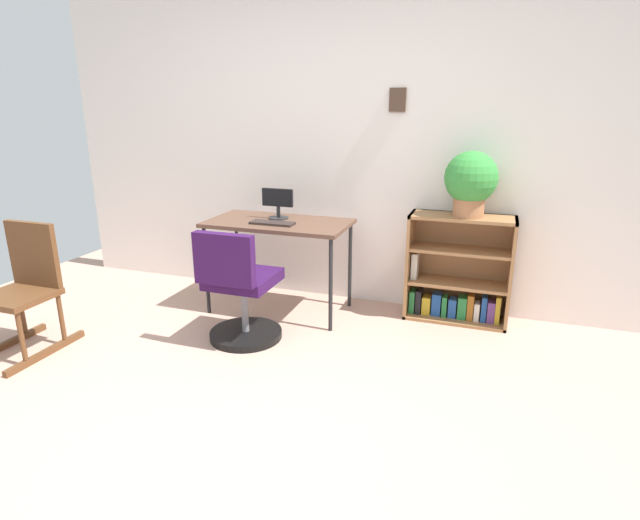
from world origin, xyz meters
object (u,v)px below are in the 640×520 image
at_px(desk, 279,228).
at_px(rocking_chair, 25,287).
at_px(monitor, 278,203).
at_px(keyboard, 272,223).
at_px(potted_plant_on_shelf, 471,181).
at_px(bookshelf_low, 457,274).
at_px(office_chair, 240,294).

relative_size(desk, rocking_chair, 1.28).
relative_size(desk, monitor, 4.32).
bearing_deg(keyboard, rocking_chair, -141.40).
bearing_deg(rocking_chair, desk, 41.36).
height_order(monitor, potted_plant_on_shelf, potted_plant_on_shelf).
height_order(monitor, rocking_chair, monitor).
bearing_deg(bookshelf_low, desk, -167.75).
xyz_separation_m(office_chair, bookshelf_low, (1.40, 0.93, 0.01)).
xyz_separation_m(keyboard, office_chair, (-0.02, -0.52, -0.40)).
relative_size(keyboard, rocking_chair, 0.39).
relative_size(desk, bookshelf_low, 1.34).
xyz_separation_m(monitor, potted_plant_on_shelf, (1.45, 0.16, 0.22)).
relative_size(desk, potted_plant_on_shelf, 2.35).
height_order(keyboard, potted_plant_on_shelf, potted_plant_on_shelf).
relative_size(office_chair, potted_plant_on_shelf, 1.76).
bearing_deg(potted_plant_on_shelf, office_chair, -148.60).
height_order(keyboard, office_chair, office_chair).
xyz_separation_m(rocking_chair, potted_plant_on_shelf, (2.76, 1.43, 0.65)).
bearing_deg(keyboard, monitor, 100.38).
bearing_deg(bookshelf_low, keyboard, -163.40).
height_order(rocking_chair, potted_plant_on_shelf, potted_plant_on_shelf).
height_order(desk, rocking_chair, rocking_chair).
height_order(office_chair, bookshelf_low, office_chair).
bearing_deg(potted_plant_on_shelf, keyboard, -165.86).
bearing_deg(rocking_chair, office_chair, 22.70).
distance_m(bookshelf_low, potted_plant_on_shelf, 0.73).
relative_size(monitor, keyboard, 0.76).
bearing_deg(rocking_chair, monitor, 44.07).
relative_size(bookshelf_low, potted_plant_on_shelf, 1.75).
bearing_deg(keyboard, potted_plant_on_shelf, 14.14).
bearing_deg(monitor, keyboard, -79.62).
bearing_deg(office_chair, bookshelf_low, 33.68).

